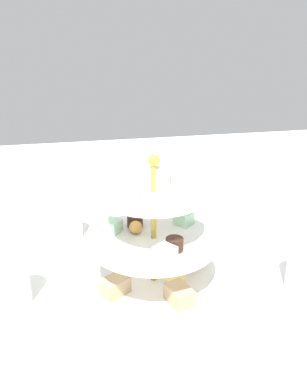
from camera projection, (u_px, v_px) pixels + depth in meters
ground_plane at (154, 284)px, 0.72m from camera, size 2.40×2.40×0.00m
tiered_serving_stand at (154, 249)px, 0.69m from camera, size 0.28×0.28×0.25m
water_glass_short_left at (68, 220)px, 0.88m from camera, size 0.06×0.06×0.08m
teacup_with_saucer at (124, 212)px, 0.97m from camera, size 0.09×0.09×0.05m
butter_knife_right at (219, 220)px, 0.98m from camera, size 0.14×0.12×0.00m
water_glass_mid_back at (11, 279)px, 0.65m from camera, size 0.06×0.06×0.10m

